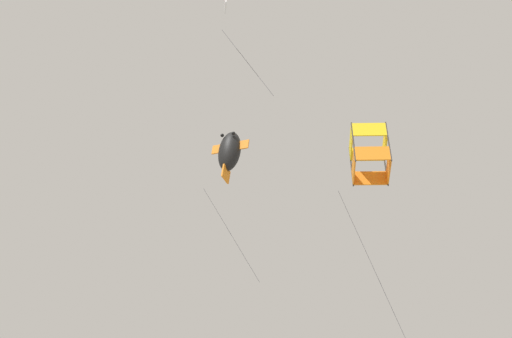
{
  "coord_description": "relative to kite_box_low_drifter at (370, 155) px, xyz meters",
  "views": [
    {
      "loc": [
        -7.59,
        24.97,
        22.28
      ],
      "look_at": [
        -2.16,
        2.39,
        31.06
      ],
      "focal_mm": 55.11,
      "sensor_mm": 36.0,
      "label": 1
    }
  ],
  "objects": [
    {
      "name": "kite_box_low_drifter",
      "position": [
        0.0,
        0.0,
        0.0
      ],
      "size": [
        2.71,
        2.09,
        8.83
      ],
      "rotation": [
        0.42,
        0.0,
        6.49
      ],
      "color": "yellow"
    },
    {
      "name": "kite_fish_near_right",
      "position": [
        5.61,
        -3.68,
        2.08
      ],
      "size": [
        2.22,
        1.52,
        5.92
      ],
      "rotation": [
        0.28,
        0.0,
        6.09
      ],
      "color": "black"
    }
  ]
}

